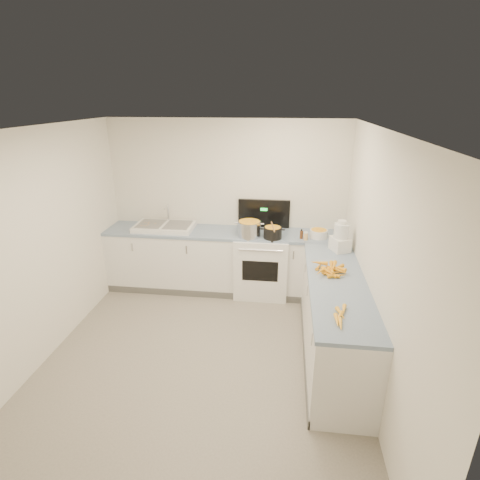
# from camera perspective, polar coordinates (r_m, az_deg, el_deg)

# --- Properties ---
(floor) EXTENTS (3.50, 4.00, 0.00)m
(floor) POSITION_cam_1_polar(r_m,az_deg,el_deg) (4.44, -5.88, -17.84)
(floor) COLOR gray
(floor) RESTS_ON ground
(ceiling) EXTENTS (3.50, 4.00, 0.00)m
(ceiling) POSITION_cam_1_polar(r_m,az_deg,el_deg) (3.47, -7.47, 16.29)
(ceiling) COLOR silver
(ceiling) RESTS_ON ground
(wall_back) EXTENTS (3.50, 0.00, 2.50)m
(wall_back) POSITION_cam_1_polar(r_m,az_deg,el_deg) (5.63, -1.91, 5.31)
(wall_back) COLOR silver
(wall_back) RESTS_ON ground
(wall_front) EXTENTS (3.50, 0.00, 2.50)m
(wall_front) POSITION_cam_1_polar(r_m,az_deg,el_deg) (2.21, -19.64, -24.21)
(wall_front) COLOR silver
(wall_front) RESTS_ON ground
(wall_left) EXTENTS (0.00, 4.00, 2.50)m
(wall_left) POSITION_cam_1_polar(r_m,az_deg,el_deg) (4.51, -28.77, -1.47)
(wall_left) COLOR silver
(wall_left) RESTS_ON ground
(wall_right) EXTENTS (0.00, 4.00, 2.50)m
(wall_right) POSITION_cam_1_polar(r_m,az_deg,el_deg) (3.79, 20.16, -4.08)
(wall_right) COLOR silver
(wall_right) RESTS_ON ground
(counter_back) EXTENTS (3.50, 0.62, 0.94)m
(counter_back) POSITION_cam_1_polar(r_m,az_deg,el_deg) (5.62, -2.29, -3.19)
(counter_back) COLOR white
(counter_back) RESTS_ON ground
(counter_right) EXTENTS (0.62, 2.20, 0.94)m
(counter_right) POSITION_cam_1_polar(r_m,az_deg,el_deg) (4.36, 14.13, -11.60)
(counter_right) COLOR white
(counter_right) RESTS_ON ground
(stove) EXTENTS (0.76, 0.65, 1.36)m
(stove) POSITION_cam_1_polar(r_m,az_deg,el_deg) (5.55, 3.31, -3.51)
(stove) COLOR white
(stove) RESTS_ON ground
(sink) EXTENTS (0.86, 0.52, 0.31)m
(sink) POSITION_cam_1_polar(r_m,az_deg,el_deg) (5.64, -11.43, 2.03)
(sink) COLOR white
(sink) RESTS_ON counter_back
(steel_pot) EXTENTS (0.36, 0.36, 0.24)m
(steel_pot) POSITION_cam_1_polar(r_m,az_deg,el_deg) (5.22, 1.43, 1.61)
(steel_pot) COLOR silver
(steel_pot) RESTS_ON stove
(black_pot) EXTENTS (0.33, 0.33, 0.18)m
(black_pot) POSITION_cam_1_polar(r_m,az_deg,el_deg) (5.18, 5.00, 1.01)
(black_pot) COLOR black
(black_pot) RESTS_ON stove
(wooden_spoon) EXTENTS (0.07, 0.41, 0.02)m
(wooden_spoon) POSITION_cam_1_polar(r_m,az_deg,el_deg) (5.15, 5.03, 2.05)
(wooden_spoon) COLOR #AD7A47
(wooden_spoon) RESTS_ON black_pot
(mixing_bowl) EXTENTS (0.32, 0.32, 0.11)m
(mixing_bowl) POSITION_cam_1_polar(r_m,az_deg,el_deg) (5.30, 11.89, 0.95)
(mixing_bowl) COLOR white
(mixing_bowl) RESTS_ON counter_back
(extract_bottle) EXTENTS (0.04, 0.04, 0.11)m
(extract_bottle) POSITION_cam_1_polar(r_m,az_deg,el_deg) (5.22, 9.33, 0.81)
(extract_bottle) COLOR #593319
(extract_bottle) RESTS_ON counter_back
(spice_jar) EXTENTS (0.06, 0.06, 0.10)m
(spice_jar) POSITION_cam_1_polar(r_m,az_deg,el_deg) (5.18, 10.00, 0.53)
(spice_jar) COLOR #E5B266
(spice_jar) RESTS_ON counter_back
(food_processor) EXTENTS (0.27, 0.30, 0.40)m
(food_processor) POSITION_cam_1_polar(r_m,az_deg,el_deg) (4.88, 15.09, 0.33)
(food_processor) COLOR white
(food_processor) RESTS_ON counter_right
(carrot_pile) EXTENTS (0.38, 0.40, 0.09)m
(carrot_pile) POSITION_cam_1_polar(r_m,az_deg,el_deg) (4.29, 13.59, -4.43)
(carrot_pile) COLOR #F9A81E
(carrot_pile) RESTS_ON counter_right
(peeled_carrots) EXTENTS (0.14, 0.41, 0.04)m
(peeled_carrots) POSITION_cam_1_polar(r_m,az_deg,el_deg) (3.48, 15.01, -11.23)
(peeled_carrots) COLOR yellow
(peeled_carrots) RESTS_ON counter_right
(peelings) EXTENTS (0.22, 0.26, 0.01)m
(peelings) POSITION_cam_1_polar(r_m,az_deg,el_deg) (5.72, -13.75, 2.50)
(peelings) COLOR tan
(peelings) RESTS_ON sink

